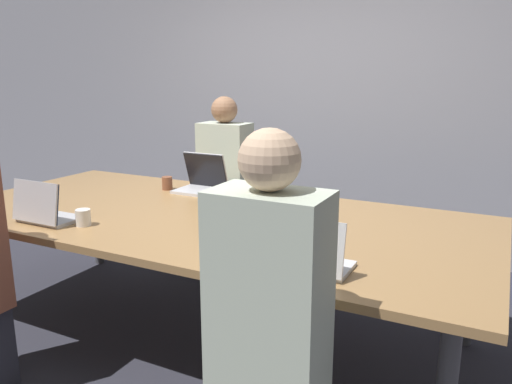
% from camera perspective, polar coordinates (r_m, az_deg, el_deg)
% --- Properties ---
extents(ground_plane, '(24.00, 24.00, 0.00)m').
position_cam_1_polar(ground_plane, '(3.31, -5.55, -15.47)').
color(ground_plane, '#2D2D38').
extents(curtain_wall, '(12.00, 0.06, 2.80)m').
position_cam_1_polar(curtain_wall, '(4.69, 7.35, 10.87)').
color(curtain_wall, '#9999A3').
rests_on(curtain_wall, ground_plane).
extents(conference_table, '(3.30, 1.52, 0.77)m').
position_cam_1_polar(conference_table, '(3.03, -5.85, -3.53)').
color(conference_table, '#9E7547').
rests_on(conference_table, ground_plane).
extents(laptop_far_midleft, '(0.33, 0.27, 0.27)m').
position_cam_1_polar(laptop_far_midleft, '(3.61, -6.13, 1.33)').
color(laptop_far_midleft, silver).
rests_on(laptop_far_midleft, conference_table).
extents(person_far_midleft, '(0.40, 0.24, 1.42)m').
position_cam_1_polar(person_far_midleft, '(4.04, -3.51, 0.43)').
color(person_far_midleft, '#2D2D38').
rests_on(person_far_midleft, ground_plane).
extents(cup_far_midleft, '(0.08, 0.08, 0.10)m').
position_cam_1_polar(cup_far_midleft, '(3.70, -10.12, 1.00)').
color(cup_far_midleft, brown).
rests_on(cup_far_midleft, conference_table).
extents(laptop_near_right, '(0.36, 0.24, 0.25)m').
position_cam_1_polar(laptop_near_right, '(2.15, 5.84, -7.19)').
color(laptop_near_right, silver).
rests_on(laptop_near_right, conference_table).
extents(person_near_right, '(0.40, 0.24, 1.43)m').
position_cam_1_polar(person_near_right, '(1.82, 1.43, -16.25)').
color(person_near_right, '#2D2D38').
rests_on(person_near_right, ground_plane).
extents(bottle_near_right, '(0.07, 0.07, 0.25)m').
position_cam_1_polar(bottle_near_right, '(2.39, 1.12, -4.10)').
color(bottle_near_right, green).
rests_on(bottle_near_right, conference_table).
extents(laptop_near_left, '(0.34, 0.24, 0.25)m').
position_cam_1_polar(laptop_near_left, '(3.07, -23.08, -1.95)').
color(laptop_near_left, '#B7B7BC').
rests_on(laptop_near_left, conference_table).
extents(cup_near_left, '(0.08, 0.08, 0.09)m').
position_cam_1_polar(cup_near_left, '(2.94, -19.14, -2.77)').
color(cup_near_left, white).
rests_on(cup_near_left, conference_table).
extents(stapler, '(0.10, 0.15, 0.05)m').
position_cam_1_polar(stapler, '(2.79, -5.51, -3.35)').
color(stapler, black).
rests_on(stapler, conference_table).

